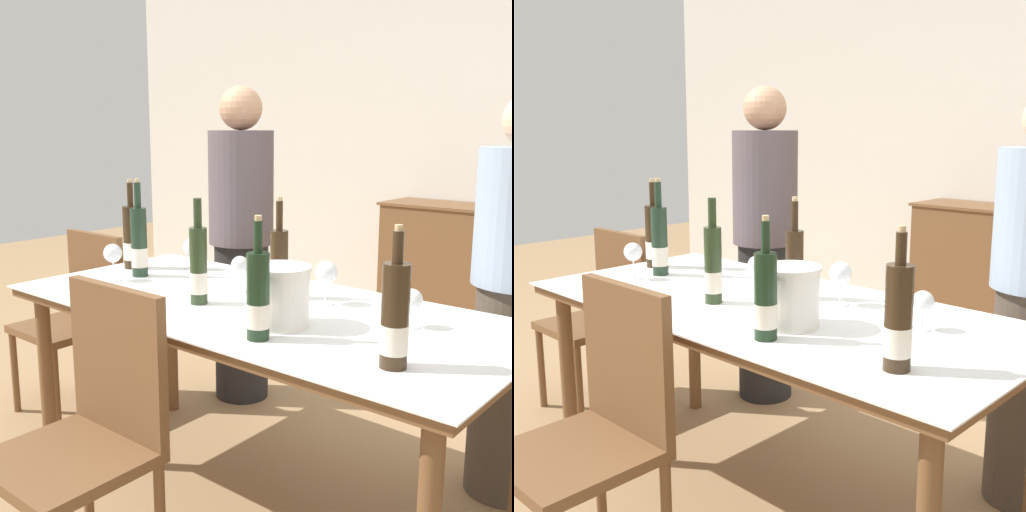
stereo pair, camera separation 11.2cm
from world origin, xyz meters
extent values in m
plane|color=#A37F56|center=(0.00, 0.00, 0.00)|extent=(12.00, 12.00, 0.00)
cube|color=brown|center=(-0.16, 2.66, 0.43)|extent=(1.47, 0.44, 0.85)
cube|color=brown|center=(-0.16, 2.66, 0.86)|extent=(1.52, 0.46, 0.02)
cylinder|color=brown|center=(-0.86, -0.35, 0.37)|extent=(0.06, 0.06, 0.74)
cylinder|color=brown|center=(-0.86, 0.35, 0.37)|extent=(0.06, 0.06, 0.74)
cube|color=brown|center=(0.00, 0.00, 0.76)|extent=(1.88, 0.86, 0.04)
cube|color=white|center=(0.00, 0.00, 0.78)|extent=(1.91, 0.89, 0.01)
cylinder|color=white|center=(0.22, -0.14, 0.88)|extent=(0.19, 0.19, 0.20)
cylinder|color=white|center=(0.22, -0.14, 0.97)|extent=(0.20, 0.20, 0.01)
cylinder|color=#332314|center=(0.68, -0.23, 0.92)|extent=(0.07, 0.07, 0.28)
cylinder|color=silver|center=(0.68, -0.23, 0.86)|extent=(0.08, 0.08, 0.08)
cylinder|color=#332314|center=(0.68, -0.23, 1.11)|extent=(0.03, 0.03, 0.09)
cylinder|color=tan|center=(0.68, -0.23, 1.16)|extent=(0.02, 0.02, 0.02)
cylinder|color=#28381E|center=(-0.17, -0.12, 0.92)|extent=(0.06, 0.06, 0.28)
cylinder|color=silver|center=(-0.17, -0.12, 0.86)|extent=(0.07, 0.07, 0.08)
cylinder|color=#28381E|center=(-0.17, -0.12, 1.11)|extent=(0.03, 0.03, 0.11)
cylinder|color=#332314|center=(0.00, 0.13, 0.91)|extent=(0.07, 0.07, 0.26)
cylinder|color=white|center=(0.00, 0.13, 0.85)|extent=(0.07, 0.07, 0.07)
cylinder|color=#332314|center=(0.00, 0.13, 1.09)|extent=(0.03, 0.03, 0.11)
cylinder|color=tan|center=(0.00, 0.13, 1.15)|extent=(0.02, 0.02, 0.02)
cylinder|color=#1E3323|center=(-0.68, 0.02, 0.93)|extent=(0.07, 0.07, 0.29)
cylinder|color=silver|center=(-0.68, 0.02, 0.86)|extent=(0.07, 0.07, 0.08)
cylinder|color=#1E3323|center=(-0.68, 0.02, 1.13)|extent=(0.03, 0.03, 0.11)
cylinder|color=tan|center=(-0.68, 0.02, 1.19)|extent=(0.02, 0.02, 0.02)
cylinder|color=black|center=(0.25, -0.29, 0.91)|extent=(0.07, 0.07, 0.27)
cylinder|color=silver|center=(0.25, -0.29, 0.85)|extent=(0.07, 0.07, 0.07)
cylinder|color=black|center=(0.25, -0.29, 1.09)|extent=(0.03, 0.03, 0.10)
cylinder|color=tan|center=(0.25, -0.29, 1.15)|extent=(0.02, 0.02, 0.02)
cylinder|color=#332314|center=(-0.83, 0.11, 0.92)|extent=(0.08, 0.08, 0.28)
cylinder|color=white|center=(-0.83, 0.11, 0.86)|extent=(0.08, 0.08, 0.08)
cylinder|color=#332314|center=(-0.83, 0.11, 1.12)|extent=(0.03, 0.03, 0.11)
cylinder|color=tan|center=(-0.83, 0.11, 1.18)|extent=(0.02, 0.02, 0.02)
cylinder|color=white|center=(0.18, 0.17, 0.78)|extent=(0.06, 0.06, 0.00)
cylinder|color=white|center=(0.18, 0.17, 0.83)|extent=(0.01, 0.01, 0.08)
sphere|color=white|center=(0.18, 0.17, 0.90)|extent=(0.08, 0.08, 0.08)
cylinder|color=white|center=(-0.70, -0.10, 0.78)|extent=(0.07, 0.07, 0.00)
cylinder|color=white|center=(-0.70, -0.10, 0.83)|extent=(0.01, 0.01, 0.08)
sphere|color=white|center=(-0.70, -0.10, 0.90)|extent=(0.08, 0.08, 0.08)
cylinder|color=white|center=(0.55, 0.12, 0.78)|extent=(0.06, 0.06, 0.00)
cylinder|color=white|center=(0.55, 0.12, 0.82)|extent=(0.01, 0.01, 0.06)
sphere|color=white|center=(0.55, 0.12, 0.87)|extent=(0.07, 0.07, 0.07)
cylinder|color=white|center=(-0.17, 0.10, 0.78)|extent=(0.07, 0.07, 0.00)
cylinder|color=white|center=(-0.17, 0.10, 0.83)|extent=(0.01, 0.01, 0.08)
sphere|color=white|center=(-0.17, 0.10, 0.89)|extent=(0.07, 0.07, 0.07)
cylinder|color=white|center=(-0.60, 0.26, 0.78)|extent=(0.07, 0.07, 0.00)
cylinder|color=white|center=(-0.60, 0.26, 0.82)|extent=(0.01, 0.01, 0.07)
sphere|color=white|center=(-0.60, 0.26, 0.88)|extent=(0.08, 0.08, 0.08)
cylinder|color=brown|center=(-1.43, -0.18, 0.21)|extent=(0.03, 0.03, 0.42)
cylinder|color=brown|center=(-1.06, -0.18, 0.21)|extent=(0.03, 0.03, 0.42)
cylinder|color=brown|center=(-1.43, 0.18, 0.21)|extent=(0.03, 0.03, 0.42)
cylinder|color=brown|center=(-1.06, 0.18, 0.21)|extent=(0.03, 0.03, 0.42)
cube|color=brown|center=(-1.25, 0.00, 0.44)|extent=(0.42, 0.42, 0.04)
cube|color=brown|center=(-1.25, 0.19, 0.67)|extent=(0.42, 0.04, 0.43)
cylinder|color=brown|center=(-0.26, -0.57, 0.22)|extent=(0.03, 0.03, 0.44)
cube|color=brown|center=(-0.07, -0.76, 0.46)|extent=(0.42, 0.42, 0.04)
cube|color=brown|center=(-0.07, -0.57, 0.71)|extent=(0.42, 0.04, 0.47)
cylinder|color=#262628|center=(-0.71, 0.71, 0.41)|extent=(0.28, 0.28, 0.83)
cylinder|color=#594C51|center=(-0.71, 0.71, 1.11)|extent=(0.33, 0.33, 0.57)
sphere|color=tan|center=(-0.71, 0.71, 1.50)|extent=(0.22, 0.22, 0.22)
camera|label=1|loc=(1.46, -1.70, 1.41)|focal=45.00mm
camera|label=2|loc=(1.54, -1.62, 1.41)|focal=45.00mm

